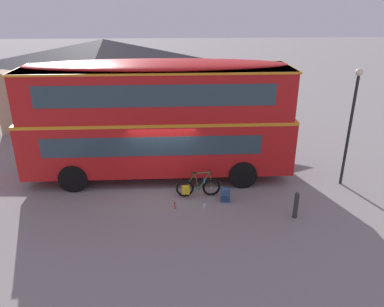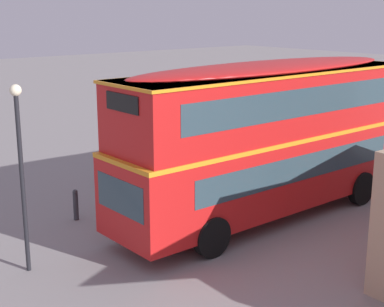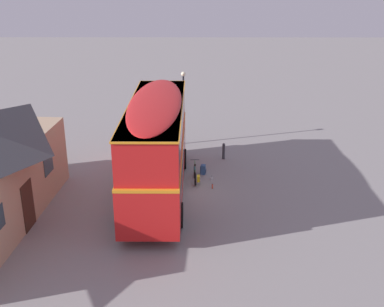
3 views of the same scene
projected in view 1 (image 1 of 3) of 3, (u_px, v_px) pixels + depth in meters
ground_plane at (164, 185)px, 14.95m from camera, size 120.00×120.00×0.00m
double_decker_bus at (158, 115)px, 14.70m from camera, size 10.58×2.69×4.79m
touring_bicycle at (197, 187)px, 13.93m from camera, size 1.68×0.49×1.04m
backpack_on_ground at (225, 194)px, 13.63m from camera, size 0.37×0.34×0.55m
water_bottle_red_squeeze at (175, 206)px, 13.20m from camera, size 0.07×0.07×0.26m
water_bottle_clear_plastic at (204, 205)px, 13.27m from camera, size 0.08×0.08×0.22m
pub_building at (107, 81)px, 21.87m from camera, size 11.46×6.40×4.81m
street_lamp at (352, 116)px, 13.95m from camera, size 0.28×0.28×4.62m
kerb_bollard at (296, 205)px, 12.53m from camera, size 0.16×0.16×0.97m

